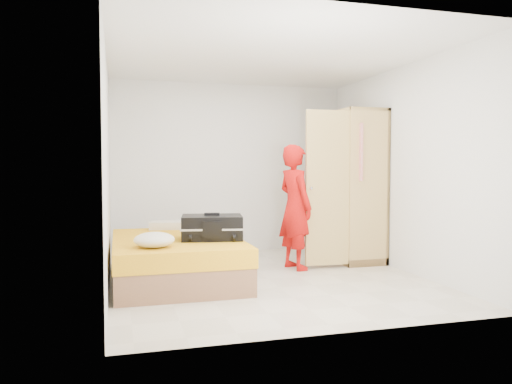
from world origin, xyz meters
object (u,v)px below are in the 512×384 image
object	(u,v)px
bed	(176,259)
round_cushion	(154,240)
wardrobe	(348,190)
person	(295,207)
suitcase	(212,227)

from	to	relation	value
bed	round_cushion	bearing A→B (deg)	-114.97
round_cushion	bed	bearing A→B (deg)	65.03
wardrobe	person	xyz separation A→B (m)	(-0.94, -0.39, -0.19)
wardrobe	person	size ratio (longest dim) A/B	1.31
wardrobe	bed	bearing A→B (deg)	-165.36
wardrobe	suitcase	distance (m)	2.32
person	bed	bearing A→B (deg)	84.97
bed	round_cushion	size ratio (longest dim) A/B	4.87
wardrobe	round_cushion	size ratio (longest dim) A/B	5.06
person	round_cushion	bearing A→B (deg)	101.09
bed	suitcase	world-z (taller)	suitcase
suitcase	round_cushion	bearing A→B (deg)	-138.60
suitcase	round_cushion	distance (m)	0.80
wardrobe	suitcase	world-z (taller)	wardrobe
suitcase	round_cushion	world-z (taller)	suitcase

